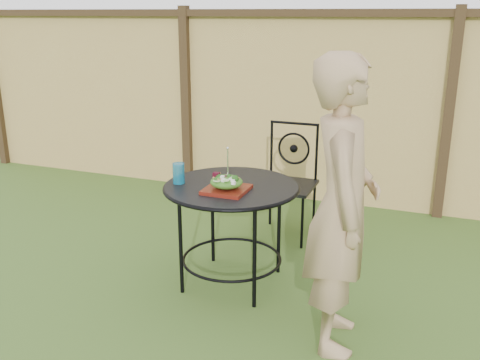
# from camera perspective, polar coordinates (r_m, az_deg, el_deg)

# --- Properties ---
(ground) EXTENTS (60.00, 60.00, 0.00)m
(ground) POSITION_cam_1_polar(r_m,az_deg,el_deg) (3.66, -2.12, -12.62)
(ground) COLOR #254716
(ground) RESTS_ON ground
(fence) EXTENTS (8.00, 0.12, 1.90)m
(fence) POSITION_cam_1_polar(r_m,az_deg,el_deg) (5.33, 7.18, 7.75)
(fence) COLOR #E3C670
(fence) RESTS_ON ground
(patio_table) EXTENTS (0.92, 0.92, 0.72)m
(patio_table) POSITION_cam_1_polar(r_m,az_deg,el_deg) (3.64, -0.91, -2.62)
(patio_table) COLOR black
(patio_table) RESTS_ON ground
(patio_chair) EXTENTS (0.46, 0.46, 0.95)m
(patio_chair) POSITION_cam_1_polar(r_m,az_deg,el_deg) (4.52, 5.15, 0.25)
(patio_chair) COLOR black
(patio_chair) RESTS_ON ground
(diner) EXTENTS (0.51, 0.67, 1.65)m
(diner) POSITION_cam_1_polar(r_m,az_deg,el_deg) (2.96, 10.83, -2.81)
(diner) COLOR #A3815D
(diner) RESTS_ON ground
(salad_plate) EXTENTS (0.27, 0.27, 0.02)m
(salad_plate) POSITION_cam_1_polar(r_m,az_deg,el_deg) (3.47, -1.44, -1.02)
(salad_plate) COLOR #490D0A
(salad_plate) RESTS_ON patio_table
(salad) EXTENTS (0.21, 0.21, 0.08)m
(salad) POSITION_cam_1_polar(r_m,az_deg,el_deg) (3.45, -1.45, -0.20)
(salad) COLOR #235614
(salad) RESTS_ON salad_plate
(fork) EXTENTS (0.01, 0.01, 0.18)m
(fork) POSITION_cam_1_polar(r_m,az_deg,el_deg) (3.41, -1.31, 1.86)
(fork) COLOR silver
(fork) RESTS_ON salad
(drinking_glass) EXTENTS (0.08, 0.08, 0.14)m
(drinking_glass) POSITION_cam_1_polar(r_m,az_deg,el_deg) (3.64, -6.56, 0.72)
(drinking_glass) COLOR #0B5F80
(drinking_glass) RESTS_ON patio_table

